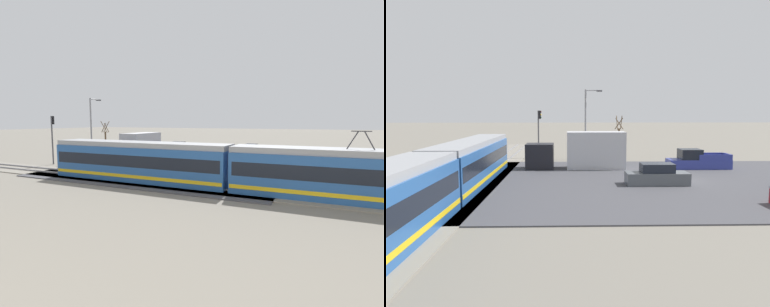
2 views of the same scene
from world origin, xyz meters
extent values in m
plane|color=slate|center=(0.00, 0.00, 0.00)|extent=(320.00, 320.00, 0.00)
cube|color=#424247|center=(0.00, 0.00, 0.04)|extent=(22.72, 37.45, 0.08)
cube|color=gray|center=(0.00, 15.76, 0.04)|extent=(65.89, 4.40, 0.08)
cube|color=gray|center=(0.00, 15.04, 0.15)|extent=(64.57, 0.10, 0.14)
cube|color=gray|center=(0.00, 16.48, 0.15)|extent=(64.57, 0.10, 0.14)
cube|color=#235193|center=(-16.07, 15.76, 1.48)|extent=(15.76, 2.77, 2.80)
cube|color=black|center=(-16.07, 15.76, 1.82)|extent=(15.29, 2.80, 0.93)
cube|color=gold|center=(-16.07, 15.76, 0.61)|extent=(15.60, 2.81, 0.27)
cube|color=gray|center=(-16.07, 15.76, 3.08)|extent=(15.76, 2.55, 0.40)
cube|color=#235193|center=(0.03, 15.76, 1.48)|extent=(15.76, 2.77, 2.80)
cube|color=black|center=(0.03, 15.76, 1.82)|extent=(15.29, 2.80, 0.93)
cube|color=gold|center=(0.03, 15.76, 0.61)|extent=(15.60, 2.81, 0.27)
cube|color=gray|center=(0.03, 15.76, 3.08)|extent=(15.76, 2.55, 0.40)
cylinder|color=#2D2D33|center=(-16.52, 15.76, 3.83)|extent=(0.66, 0.07, 1.15)
cylinder|color=#2D2D33|center=(-15.62, 15.76, 3.83)|extent=(0.66, 0.07, 1.15)
cube|color=#2D2D33|center=(-16.07, 15.76, 4.38)|extent=(1.10, 0.08, 0.06)
cube|color=black|center=(6.61, 11.08, 1.26)|extent=(2.38, 2.57, 2.36)
cube|color=#B2B2B7|center=(6.61, 5.79, 1.82)|extent=(2.38, 5.46, 3.47)
cube|color=#196B38|center=(7.81, 5.79, 2.16)|extent=(0.02, 2.73, 0.87)
cube|color=navy|center=(6.31, -3.95, 0.52)|extent=(1.99, 5.81, 0.88)
cube|color=black|center=(6.31, -3.14, 1.44)|extent=(1.83, 1.97, 0.96)
cube|color=navy|center=(7.23, -5.17, 1.22)|extent=(0.12, 2.90, 0.52)
cube|color=navy|center=(5.39, -5.17, 1.22)|extent=(0.12, 2.90, 0.52)
cube|color=navy|center=(6.31, -6.74, 1.22)|extent=(1.83, 0.23, 0.52)
cube|color=red|center=(7.09, -6.82, 0.79)|extent=(0.14, 0.04, 0.18)
cube|color=#4C5156|center=(-1.47, 1.85, 0.53)|extent=(1.77, 4.59, 0.91)
cube|color=black|center=(-1.47, 1.85, 1.32)|extent=(1.52, 2.39, 0.66)
cube|color=navy|center=(-3.39, -8.84, 0.49)|extent=(1.88, 4.50, 0.82)
cube|color=black|center=(-3.39, -8.84, 1.21)|extent=(1.62, 2.34, 0.60)
cube|color=maroon|center=(-8.13, -5.59, 0.53)|extent=(1.72, 4.37, 0.89)
cube|color=black|center=(-8.13, -5.59, 1.30)|extent=(1.48, 2.27, 0.65)
cylinder|color=#47474C|center=(14.74, 11.83, 2.78)|extent=(0.16, 0.16, 5.57)
cube|color=black|center=(14.74, 11.65, 5.09)|extent=(0.28, 0.22, 0.95)
sphere|color=#390606|center=(14.74, 11.53, 5.41)|extent=(0.18, 0.18, 0.18)
sphere|color=yellow|center=(14.74, 11.53, 5.09)|extent=(0.18, 0.18, 0.18)
sphere|color=black|center=(14.74, 11.53, 4.77)|extent=(0.18, 0.18, 0.18)
cylinder|color=brown|center=(15.07, 2.43, 1.75)|extent=(0.24, 0.24, 3.50)
cylinder|color=brown|center=(15.32, 2.43, 4.05)|extent=(0.09, 0.98, 1.34)
cylinder|color=brown|center=(15.07, 2.68, 4.17)|extent=(1.18, 0.09, 1.63)
cylinder|color=brown|center=(14.82, 2.43, 4.05)|extent=(0.09, 0.98, 1.34)
cylinder|color=brown|center=(15.07, 2.18, 4.17)|extent=(1.18, 0.09, 1.63)
cylinder|color=gray|center=(13.94, 6.42, 3.97)|extent=(0.20, 0.20, 7.95)
cylinder|color=gray|center=(13.94, 5.62, 7.83)|extent=(0.12, 1.60, 0.12)
cube|color=#515156|center=(13.94, 4.87, 7.77)|extent=(0.36, 0.60, 0.18)
camera|label=1|loc=(-14.37, 36.34, 4.99)|focal=28.00mm
camera|label=2|loc=(-28.58, 8.44, 5.44)|focal=35.00mm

